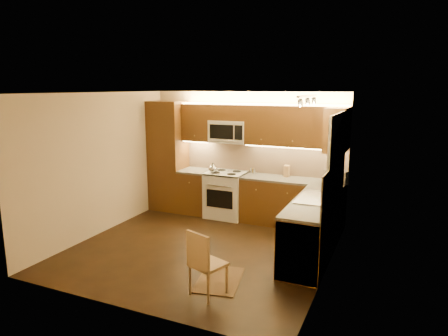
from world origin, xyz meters
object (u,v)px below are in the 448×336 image
at_px(kettle, 213,168).
at_px(dining_chair, 208,263).
at_px(knife_block, 287,171).
at_px(toaster_oven, 336,177).
at_px(soap_bottle, 327,186).
at_px(microwave, 229,131).
at_px(sink, 316,194).
at_px(stove, 226,194).

xyz_separation_m(kettle, dining_chair, (1.27, -2.80, -0.59)).
bearing_deg(knife_block, toaster_oven, -14.96).
xyz_separation_m(soap_bottle, dining_chair, (-1.04, -2.33, -0.56)).
xyz_separation_m(microwave, dining_chair, (1.05, -3.11, -1.29)).
bearing_deg(microwave, sink, -32.21).
xyz_separation_m(kettle, soap_bottle, (2.30, -0.47, -0.03)).
bearing_deg(soap_bottle, kettle, 178.78).
bearing_deg(toaster_oven, soap_bottle, -115.71).
bearing_deg(soap_bottle, toaster_oven, 97.34).
distance_m(stove, knife_block, 1.32).
bearing_deg(microwave, stove, -90.00).
bearing_deg(stove, knife_block, 9.26).
xyz_separation_m(sink, dining_chair, (-0.95, -1.85, -0.54)).
relative_size(stove, soap_bottle, 4.73).
distance_m(sink, knife_block, 1.55).
relative_size(microwave, kettle, 3.55).
bearing_deg(kettle, sink, -42.39).
xyz_separation_m(microwave, sink, (2.00, -1.26, -0.74)).
relative_size(microwave, toaster_oven, 1.94).
height_order(stove, soap_bottle, soap_bottle).
distance_m(knife_block, soap_bottle, 1.23).
relative_size(stove, kettle, 4.29).
bearing_deg(kettle, microwave, 35.93).
height_order(microwave, knife_block, microwave).
relative_size(sink, dining_chair, 0.99).
relative_size(toaster_oven, knife_block, 1.81).
bearing_deg(stove, soap_bottle, -17.13).
relative_size(knife_block, dining_chair, 0.25).
bearing_deg(kettle, toaster_oven, -14.22).
height_order(sink, knife_block, knife_block).
bearing_deg(microwave, kettle, -124.99).
relative_size(kettle, dining_chair, 0.25).
xyz_separation_m(stove, microwave, (0.00, 0.14, 1.26)).
relative_size(sink, toaster_oven, 2.20).
xyz_separation_m(knife_block, dining_chair, (-0.13, -3.17, -0.58)).
relative_size(stove, dining_chair, 1.06).
xyz_separation_m(kettle, toaster_oven, (2.34, 0.20, -0.01)).
relative_size(kettle, knife_block, 0.99).
height_order(microwave, toaster_oven, microwave).
relative_size(sink, kettle, 4.01).
relative_size(toaster_oven, dining_chair, 0.45).
xyz_separation_m(stove, knife_block, (1.18, 0.19, 0.55)).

